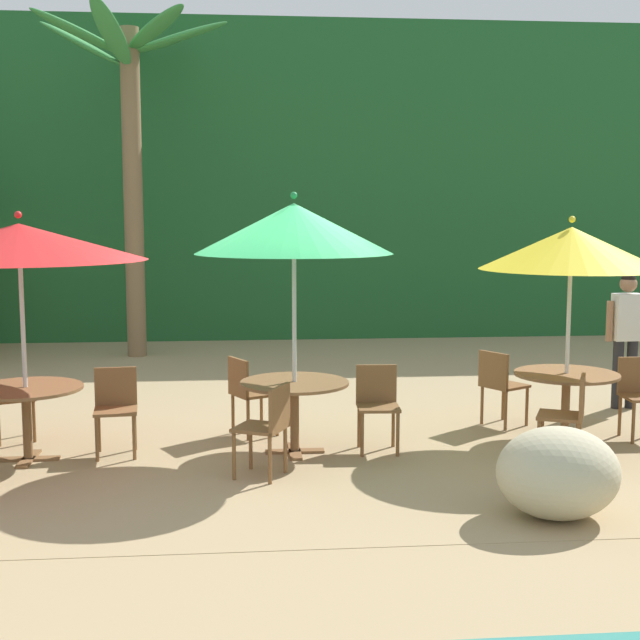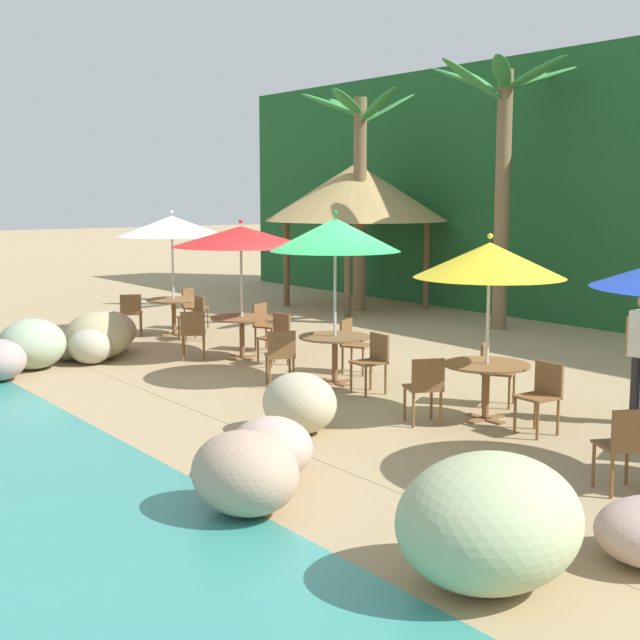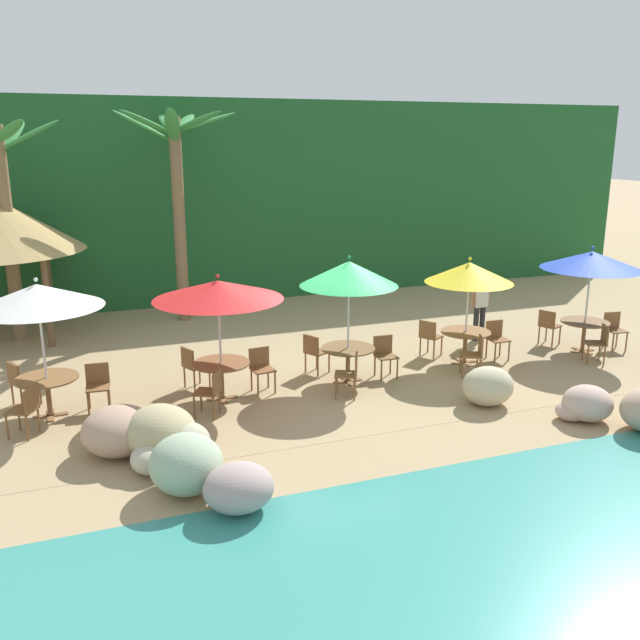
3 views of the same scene
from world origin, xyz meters
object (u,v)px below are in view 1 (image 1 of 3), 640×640
chair_yellow_left (570,412)px  waiter_in_white (626,330)px  dining_table_green (295,394)px  chair_yellow_seaward (640,391)px  umbrella_green (294,229)px  umbrella_yellow (571,248)px  chair_red_inland (4,395)px  dining_table_yellow (566,384)px  chair_green_left (269,423)px  chair_green_seaward (377,401)px  chair_red_seaward (116,404)px  umbrella_red (19,242)px  palm_tree_second (131,122)px  dining_table_red (26,400)px  chair_green_inland (247,390)px  chair_yellow_inland (500,382)px

chair_yellow_left → waiter_in_white: bearing=55.0°
dining_table_green → chair_yellow_seaward: (3.76, 0.27, -0.10)m
umbrella_green → waiter_in_white: umbrella_green is taller
chair_yellow_left → umbrella_yellow: bearing=71.5°
chair_yellow_seaward → chair_yellow_left: same height
chair_red_inland → umbrella_green: size_ratio=0.33×
chair_red_inland → dining_table_yellow: (5.96, -0.50, 0.10)m
chair_green_left → umbrella_yellow: (3.19, 1.01, 1.54)m
dining_table_green → chair_green_seaward: (0.85, 0.05, -0.10)m
dining_table_yellow → chair_yellow_left: size_ratio=1.26×
dining_table_yellow → waiter_in_white: size_ratio=0.65×
chair_green_left → chair_yellow_left: (2.92, 0.20, 0.00)m
umbrella_green → dining_table_yellow: 3.35m
chair_red_inland → chair_yellow_left: same height
chair_red_inland → umbrella_green: bearing=-13.1°
dining_table_green → chair_green_seaward: chair_green_seaward is taller
dining_table_yellow → chair_red_seaward: bearing=-179.2°
umbrella_green → chair_yellow_left: umbrella_green is taller
chair_green_seaward → chair_yellow_left: 1.90m
umbrella_red → umbrella_green: bearing=0.8°
chair_red_inland → chair_yellow_left: size_ratio=1.00×
palm_tree_second → chair_yellow_left: bearing=-54.0°
umbrella_yellow → chair_yellow_left: umbrella_yellow is taller
dining_table_red → chair_green_inland: chair_green_inland is taller
chair_yellow_inland → waiter_in_white: size_ratio=0.51×
dining_table_yellow → palm_tree_second: palm_tree_second is taller
chair_red_seaward → chair_green_left: 1.78m
chair_red_inland → chair_yellow_left: (5.69, -1.31, 0.00)m
dining_table_red → dining_table_yellow: (5.54, 0.25, 0.00)m
chair_green_left → palm_tree_second: size_ratio=0.15×
umbrella_green → chair_yellow_inland: umbrella_green is taller
umbrella_yellow → chair_red_inland: bearing=175.2°
dining_table_green → chair_yellow_left: bearing=-12.9°
chair_yellow_seaward → chair_yellow_inland: 1.50m
umbrella_green → chair_green_left: 1.96m
chair_green_left → umbrella_red: bearing=161.9°
chair_green_inland → chair_yellow_left: bearing=-22.9°
dining_table_green → chair_yellow_left: (2.64, -0.60, -0.10)m
dining_table_green → umbrella_yellow: bearing=4.1°
chair_red_seaward → chair_green_inland: size_ratio=1.00×
chair_green_left → waiter_in_white: size_ratio=0.51×
chair_yellow_seaward → waiter_in_white: 1.52m
dining_table_red → umbrella_green: size_ratio=0.42×
dining_table_red → chair_green_left: bearing=-18.1°
chair_red_inland → chair_green_seaward: (3.90, -0.66, 0.00)m
chair_green_seaward → chair_yellow_left: same height
dining_table_green → chair_green_seaward: size_ratio=1.26×
chair_green_left → chair_green_seaward: bearing=36.9°
umbrella_yellow → chair_green_left: bearing=-162.4°
dining_table_green → chair_green_inland: (-0.47, 0.71, -0.10)m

